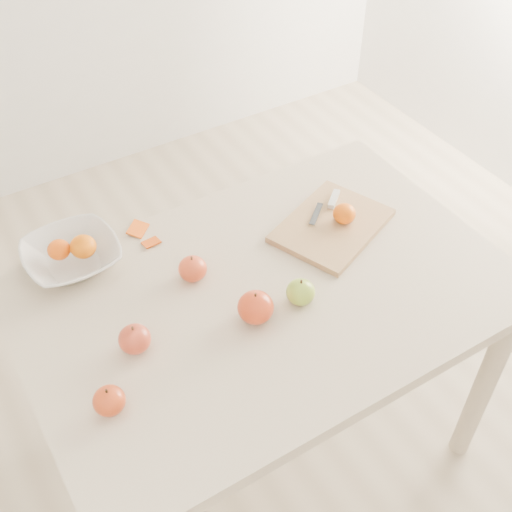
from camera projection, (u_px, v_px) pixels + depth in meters
ground at (264, 444)px, 2.11m from camera, size 3.50×3.50×0.00m
table at (266, 314)px, 1.66m from camera, size 1.20×0.80×0.75m
cutting_board at (332, 226)px, 1.74m from camera, size 0.37×0.33×0.02m
board_tangerine at (344, 214)px, 1.72m from camera, size 0.06×0.06×0.05m
fruit_bowl at (72, 256)px, 1.63m from camera, size 0.24×0.24×0.06m
bowl_tangerine_near at (59, 250)px, 1.61m from camera, size 0.06×0.06×0.05m
bowl_tangerine_far at (83, 246)px, 1.61m from camera, size 0.07×0.07×0.06m
orange_peel_a at (138, 230)px, 1.74m from camera, size 0.07×0.07×0.01m
orange_peel_b at (151, 243)px, 1.70m from camera, size 0.05×0.04×0.01m
paring_knife at (331, 201)px, 1.79m from camera, size 0.16×0.09×0.01m
apple_green at (301, 292)px, 1.54m from camera, size 0.07×0.07×0.06m
apple_red_d at (109, 401)px, 1.32m from camera, size 0.07×0.07×0.06m
apple_red_e at (256, 307)px, 1.49m from camera, size 0.09×0.09×0.08m
apple_red_b at (135, 339)px, 1.43m from camera, size 0.07×0.07×0.07m
apple_red_a at (193, 269)px, 1.59m from camera, size 0.07×0.07×0.06m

